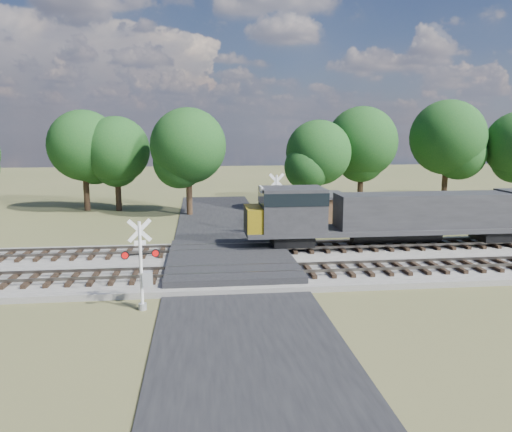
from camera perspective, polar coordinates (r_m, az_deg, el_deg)
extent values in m
plane|color=#4A502A|center=(27.96, -2.86, -6.11)|extent=(160.00, 160.00, 0.00)
cube|color=gray|center=(30.65, 16.15, -4.78)|extent=(140.00, 10.00, 0.30)
cube|color=black|center=(27.95, -2.86, -6.04)|extent=(7.00, 60.00, 0.08)
cube|color=#262628|center=(28.36, -2.93, -5.23)|extent=(7.00, 9.00, 0.62)
cube|color=black|center=(26.14, 1.82, -6.36)|extent=(44.00, 2.60, 0.18)
cube|color=#524C46|center=(27.71, 18.73, -5.59)|extent=(140.00, 0.08, 0.15)
cube|color=#524C46|center=(28.97, 17.53, -4.86)|extent=(140.00, 0.08, 0.15)
cube|color=black|center=(30.93, 0.49, -3.79)|extent=(44.00, 2.60, 0.18)
cube|color=#524C46|center=(32.16, 14.97, -3.30)|extent=(140.00, 0.08, 0.15)
cube|color=#524C46|center=(33.46, 14.08, -2.75)|extent=(140.00, 0.08, 0.15)
cylinder|color=silver|center=(21.88, -13.01, -5.62)|extent=(0.14, 0.14, 3.89)
cylinder|color=#9A9C9F|center=(22.42, -12.83, -10.06)|extent=(0.35, 0.35, 0.29)
cube|color=silver|center=(21.52, -13.17, -1.63)|extent=(1.01, 0.22, 1.02)
cube|color=silver|center=(21.52, -13.17, -1.63)|extent=(1.01, 0.22, 1.02)
cube|color=silver|center=(21.63, -13.12, -3.02)|extent=(0.48, 0.12, 0.21)
cube|color=black|center=(21.75, -13.07, -4.26)|extent=(1.54, 0.34, 0.06)
cylinder|color=red|center=(21.72, -14.73, -4.35)|extent=(0.36, 0.16, 0.35)
cylinder|color=red|center=(21.79, -11.41, -4.17)|extent=(0.36, 0.16, 0.35)
cube|color=#9A9C9F|center=(22.06, -12.32, -7.05)|extent=(0.48, 0.36, 0.63)
cylinder|color=silver|center=(36.08, 2.35, 1.16)|extent=(0.16, 0.16, 4.48)
cylinder|color=#9A9C9F|center=(36.45, 2.33, -2.06)|extent=(0.40, 0.40, 0.34)
cube|color=silver|center=(35.85, 2.37, 3.99)|extent=(1.16, 0.23, 1.17)
cube|color=silver|center=(35.85, 2.37, 3.99)|extent=(1.16, 0.23, 1.17)
cube|color=silver|center=(35.92, 2.36, 3.01)|extent=(0.56, 0.12, 0.25)
cube|color=black|center=(35.99, 2.36, 2.13)|extent=(1.78, 0.36, 0.07)
cylinder|color=red|center=(36.23, 3.45, 2.17)|extent=(0.42, 0.18, 0.40)
cylinder|color=red|center=(35.77, 1.25, 2.09)|extent=(0.42, 0.18, 0.40)
cube|color=#9A9C9F|center=(36.10, 1.92, 0.09)|extent=(0.55, 0.41, 0.73)
cube|color=#422F1C|center=(38.41, 7.15, 0.27)|extent=(3.93, 3.93, 2.69)
cube|color=#2D2C2F|center=(38.20, 7.19, 2.40)|extent=(4.32, 4.32, 0.19)
cylinder|color=black|center=(50.37, -18.84, 3.29)|extent=(0.56, 0.56, 4.77)
sphere|color=#133D17|center=(50.11, -19.08, 7.62)|extent=(6.68, 6.68, 6.68)
cylinder|color=black|center=(49.30, -15.48, 3.15)|extent=(0.56, 0.56, 4.47)
sphere|color=#133D17|center=(49.03, -15.68, 7.30)|extent=(6.26, 6.26, 6.26)
cylinder|color=black|center=(45.40, -7.65, 3.09)|extent=(0.56, 0.56, 4.81)
sphere|color=#133D17|center=(45.12, -7.76, 7.95)|extent=(6.74, 6.74, 6.74)
cylinder|color=black|center=(46.98, 7.05, 3.01)|extent=(0.56, 0.56, 4.30)
sphere|color=#133D17|center=(46.70, 7.14, 7.20)|extent=(6.02, 6.02, 6.02)
cylinder|color=black|center=(50.69, 11.85, 3.76)|extent=(0.56, 0.56, 4.97)
sphere|color=#133D17|center=(50.44, 12.01, 8.26)|extent=(6.96, 6.96, 6.96)
cylinder|color=black|center=(54.02, 20.77, 3.87)|extent=(0.56, 0.56, 5.31)
sphere|color=#133D17|center=(53.79, 21.05, 8.38)|extent=(7.44, 7.44, 7.44)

